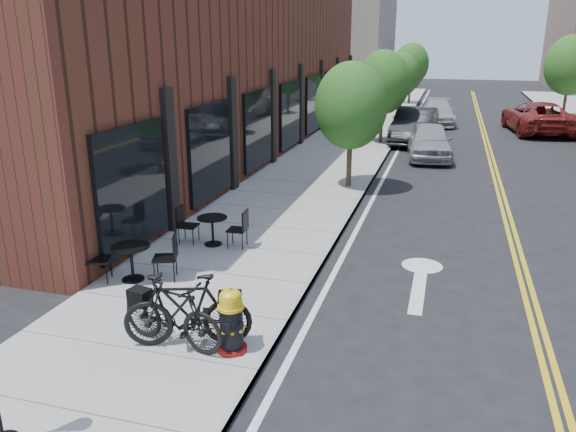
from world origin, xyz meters
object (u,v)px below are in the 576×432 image
(bicycle_right, at_px, (171,313))
(parked_car_far, at_px, (537,117))
(bistro_set_c, at_px, (212,227))
(parked_car_c, at_px, (437,112))
(fire_hydrant, at_px, (231,321))
(parked_car_b, at_px, (415,125))
(bicycle_left, at_px, (188,311))
(bistro_set_b, at_px, (131,258))
(parked_car_a, at_px, (429,141))

(bicycle_right, distance_m, parked_car_far, 24.97)
(bistro_set_c, relative_size, parked_car_c, 0.35)
(parked_car_far, bearing_deg, parked_car_c, -25.29)
(fire_hydrant, relative_size, parked_car_b, 0.22)
(bicycle_left, bearing_deg, parked_car_b, 155.16)
(bicycle_left, relative_size, bicycle_right, 1.06)
(bicycle_right, height_order, bistro_set_b, bicycle_right)
(bistro_set_b, height_order, parked_car_far, parked_car_far)
(bistro_set_b, xyz_separation_m, parked_car_c, (4.91, 23.27, 0.07))
(bicycle_right, xyz_separation_m, parked_car_a, (3.05, 15.82, 0.02))
(bicycle_left, distance_m, parked_car_far, 24.82)
(bicycle_left, xyz_separation_m, bistro_set_b, (-2.09, 1.89, -0.12))
(fire_hydrant, distance_m, bicycle_left, 0.69)
(bicycle_left, relative_size, parked_car_b, 0.41)
(fire_hydrant, bearing_deg, parked_car_c, 103.83)
(bistro_set_b, distance_m, parked_car_c, 23.78)
(bicycle_left, relative_size, parked_car_far, 0.35)
(bicycle_left, distance_m, bicycle_right, 0.24)
(parked_car_a, relative_size, parked_car_c, 0.90)
(fire_hydrant, height_order, bistro_set_c, fire_hydrant)
(bistro_set_b, bearing_deg, parked_car_c, 58.18)
(bistro_set_c, relative_size, parked_car_far, 0.28)
(parked_car_a, relative_size, parked_car_far, 0.73)
(bistro_set_b, relative_size, parked_car_c, 0.39)
(parked_car_far, bearing_deg, parked_car_a, 50.71)
(fire_hydrant, xyz_separation_m, bicycle_left, (-0.68, -0.04, 0.09))
(bicycle_right, height_order, bistro_set_c, bicycle_right)
(fire_hydrant, relative_size, parked_car_a, 0.26)
(bistro_set_b, relative_size, parked_car_b, 0.37)
(parked_car_b, height_order, parked_car_far, parked_car_b)
(parked_car_b, bearing_deg, bistro_set_b, -99.32)
(bistro_set_b, bearing_deg, bicycle_left, -62.03)
(parked_car_b, relative_size, parked_car_c, 1.06)
(parked_car_c, bearing_deg, bicycle_left, -99.85)
(bicycle_left, relative_size, parked_car_c, 0.43)
(fire_hydrant, height_order, bicycle_left, bicycle_left)
(parked_car_c, bearing_deg, bistro_set_c, -104.74)
(parked_car_c, bearing_deg, fire_hydrant, -98.32)
(bicycle_right, bearing_deg, fire_hydrant, -71.21)
(parked_car_a, bearing_deg, parked_car_far, 52.57)
(bistro_set_c, bearing_deg, bicycle_left, -73.92)
(bicycle_left, height_order, parked_car_c, parked_car_c)
(bistro_set_c, height_order, parked_car_a, parked_car_a)
(bistro_set_c, distance_m, parked_car_b, 15.37)
(bistro_set_c, distance_m, parked_car_a, 12.37)
(bistro_set_b, relative_size, parked_car_far, 0.31)
(bicycle_right, bearing_deg, bicycle_left, -59.97)
(parked_car_a, bearing_deg, bicycle_right, -106.57)
(fire_hydrant, distance_m, parked_car_a, 15.85)
(parked_car_a, height_order, parked_car_b, parked_car_b)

